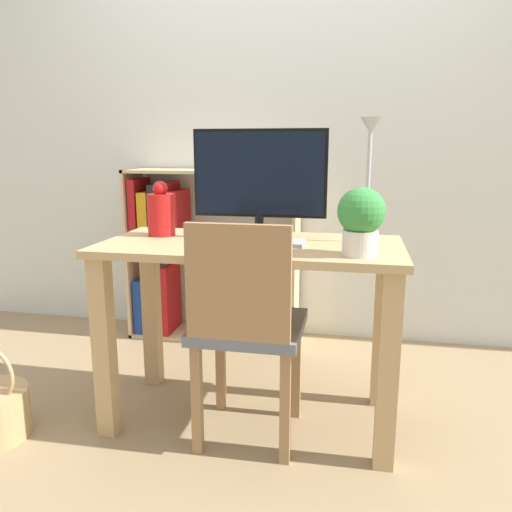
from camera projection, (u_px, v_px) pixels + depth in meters
name	position (u px, v px, depth m)	size (l,w,h in m)	color
ground_plane	(251.00, 417.00, 2.10)	(10.00, 10.00, 0.00)	#997F5B
wall_back	(289.00, 113.00, 2.81)	(8.00, 0.05, 2.60)	silver
desk	(251.00, 285.00, 1.97)	(1.16, 0.56, 0.75)	tan
monitor	(259.00, 180.00, 1.97)	(0.53, 0.24, 0.43)	black
keyboard	(256.00, 242.00, 1.91)	(0.37, 0.13, 0.02)	#B2B2B7
vase	(161.00, 212.00, 2.08)	(0.11, 0.11, 0.23)	red
desk_lamp	(369.00, 169.00, 1.84)	(0.10, 0.19, 0.47)	#B7B7BC
potted_plant	(361.00, 219.00, 1.68)	(0.16, 0.16, 0.23)	silver
chair	(246.00, 323.00, 1.82)	(0.40, 0.40, 0.87)	slate
bookshelf	(181.00, 253.00, 2.93)	(0.98, 0.28, 0.99)	#D8BC8C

